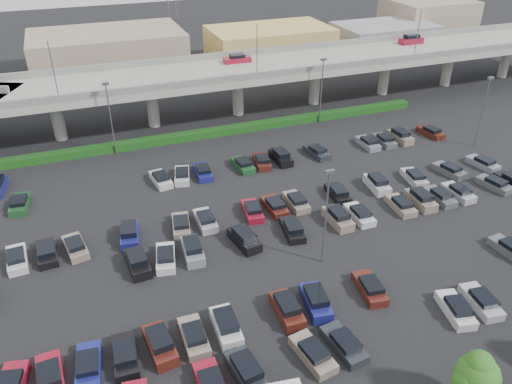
# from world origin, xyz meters

# --- Properties ---
(ground) EXTENTS (280.00, 280.00, 0.00)m
(ground) POSITION_xyz_m (0.00, 0.00, 0.00)
(ground) COLOR black
(overpass) EXTENTS (150.00, 13.00, 15.80)m
(overpass) POSITION_xyz_m (-0.21, 32.03, 6.97)
(overpass) COLOR gray
(overpass) RESTS_ON ground
(hedge) EXTENTS (66.00, 1.60, 1.10)m
(hedge) POSITION_xyz_m (0.00, 25.00, 0.55)
(hedge) COLOR #153910
(hedge) RESTS_ON ground
(tree_row) EXTENTS (65.07, 3.66, 5.94)m
(tree_row) POSITION_xyz_m (0.70, -26.53, 3.52)
(tree_row) COLOR #332316
(tree_row) RESTS_ON ground
(parked_cars) EXTENTS (62.99, 41.64, 1.67)m
(parked_cars) POSITION_xyz_m (-1.40, -4.05, 0.61)
(parked_cars) COLOR silver
(parked_cars) RESTS_ON ground
(light_poles) EXTENTS (66.90, 48.38, 10.30)m
(light_poles) POSITION_xyz_m (-4.13, 2.00, 6.24)
(light_poles) COLOR #545359
(light_poles) RESTS_ON ground
(distant_buildings) EXTENTS (138.00, 24.00, 9.00)m
(distant_buildings) POSITION_xyz_m (12.38, 61.81, 3.74)
(distant_buildings) COLOR gray
(distant_buildings) RESTS_ON ground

